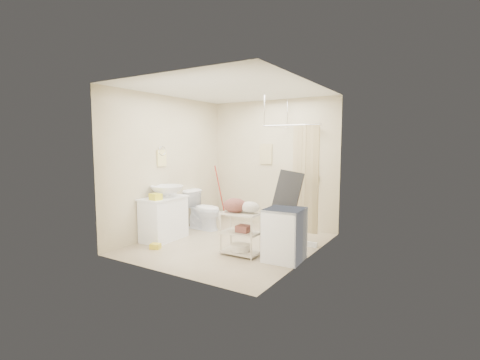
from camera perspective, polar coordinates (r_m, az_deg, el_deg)
The scene contains 23 objects.
floor at distance 6.08m, azimuth -1.55°, elevation -10.38°, with size 3.20×3.20×0.00m, color tan.
ceiling at distance 5.90m, azimuth -1.63°, elevation 14.63°, with size 2.80×3.20×0.04m, color silver.
wall_back at distance 7.24m, azimuth 5.39°, elevation 2.69°, with size 2.80×0.04×2.60m, color beige.
wall_front at distance 4.60m, azimuth -12.60°, elevation 0.68°, with size 2.80×0.04×2.60m, color beige.
wall_left at distance 6.72m, azimuth -11.63°, elevation 2.34°, with size 0.04×3.20×2.60m, color beige.
wall_right at distance 5.21m, azimuth 11.38°, elevation 1.32°, with size 0.04×3.20×2.60m, color beige.
vanity at distance 6.39m, azimuth -12.38°, elevation -6.17°, with size 0.49×0.87×0.77m, color white.
sink at distance 6.34m, azimuth -11.89°, elevation -1.81°, with size 0.58×0.58×0.20m, color silver.
counter_basket at distance 6.04m, azimuth -13.67°, elevation -2.68°, with size 0.20×0.15×0.11m, color yellow.
floor_basket at distance 5.94m, azimuth -13.72°, elevation -10.34°, with size 0.23×0.18×0.12m, color yellow.
toilet at distance 7.04m, azimuth -6.06°, elevation -4.86°, with size 0.44×0.77×0.79m, color white.
mop at distance 7.81m, azimuth -3.54°, elevation -2.15°, with size 0.12×0.12×1.22m, color #B5261E, non-canonical shape.
potted_plant_a at distance 7.22m, azimuth 4.06°, elevation -6.50°, with size 0.16×0.11×0.31m, color brown.
potted_plant_b at distance 7.19m, azimuth 5.76°, elevation -6.64°, with size 0.16×0.13×0.29m, color brown.
hanging_towel at distance 7.28m, azimuth 4.27°, elevation 4.29°, with size 0.28×0.03×0.42m, color #C5B888.
towel_ring at distance 6.55m, azimuth -12.74°, elevation 3.71°, with size 0.04×0.22×0.34m, color #F6E992, non-canonical shape.
tp_holder at distance 6.79m, azimuth -10.99°, elevation -2.54°, with size 0.08×0.12×0.14m, color white, non-canonical shape.
shower at distance 6.41m, azimuth 10.00°, elevation -0.05°, with size 1.10×1.10×2.10m, color white, non-canonical shape.
shampoo_bottle_a at distance 6.93m, azimuth 9.68°, elevation 3.70°, with size 0.10×0.10×0.25m, color white.
shampoo_bottle_b at distance 6.87m, azimuth 10.33°, elevation 3.37°, with size 0.08×0.08×0.18m, color #394DAE.
washing_machine at distance 5.20m, azimuth 7.32°, elevation -8.85°, with size 0.53×0.55×0.77m, color white.
laundry_rack at distance 5.39m, azimuth 0.09°, elevation -8.12°, with size 0.58×0.34×0.80m, color beige, non-canonical shape.
ironing_board at distance 5.38m, azimuth 7.02°, elevation -5.22°, with size 0.38×0.11×1.35m, color black, non-canonical shape.
Camera 1 is at (3.20, -4.88, 1.71)m, focal length 26.00 mm.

